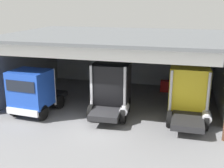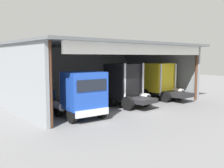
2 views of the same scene
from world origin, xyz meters
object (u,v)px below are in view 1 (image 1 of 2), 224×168
(truck_yellow_center_right_bay, at_px, (189,92))
(oil_drum, at_px, (99,79))
(truck_blue_center_bay, at_px, (33,91))
(tool_cart, at_px, (166,86))
(truck_black_center_left_bay, at_px, (111,88))

(truck_yellow_center_right_bay, bearing_deg, oil_drum, 140.87)
(truck_blue_center_bay, xyz_separation_m, truck_yellow_center_right_bay, (10.53, 1.94, 0.19))
(truck_yellow_center_right_bay, relative_size, oil_drum, 5.96)
(truck_blue_center_bay, bearing_deg, truck_yellow_center_right_bay, -165.38)
(tool_cart, bearing_deg, truck_blue_center_bay, -137.81)
(truck_black_center_left_bay, bearing_deg, tool_cart, 58.68)
(truck_black_center_left_bay, height_order, tool_cart, truck_black_center_left_bay)
(truck_blue_center_bay, xyz_separation_m, oil_drum, (2.08, 8.75, -1.26))
(oil_drum, bearing_deg, truck_yellow_center_right_bay, -38.88)
(truck_blue_center_bay, bearing_deg, tool_cart, -133.61)
(truck_black_center_left_bay, xyz_separation_m, tool_cart, (3.31, 6.42, -1.42))
(truck_yellow_center_right_bay, distance_m, tool_cart, 6.32)
(truck_black_center_left_bay, relative_size, truck_yellow_center_right_bay, 0.88)
(truck_yellow_center_right_bay, height_order, oil_drum, truck_yellow_center_right_bay)
(oil_drum, bearing_deg, tool_cart, -8.42)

